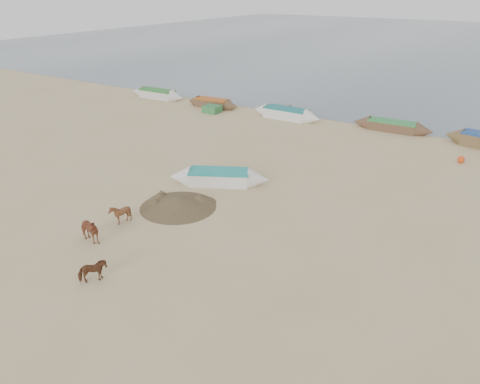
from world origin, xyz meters
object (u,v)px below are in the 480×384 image
object	(u,v)px
calf_front	(120,214)
calf_right	(93,272)
cow_adult	(88,230)
near_canoe	(219,177)

from	to	relation	value
calf_front	calf_right	xyz separation A→B (m)	(2.65, -3.92, -0.04)
cow_adult	calf_right	distance (m)	3.19
near_canoe	calf_right	bearing A→B (deg)	-109.86
calf_front	near_canoe	world-z (taller)	calf_front
near_canoe	cow_adult	bearing A→B (deg)	-125.19
calf_front	near_canoe	size ratio (longest dim) A/B	0.18
cow_adult	calf_front	world-z (taller)	cow_adult
cow_adult	calf_right	size ratio (longest dim) A/B	1.50
calf_right	cow_adult	bearing A→B (deg)	64.08
calf_right	near_canoe	bearing A→B (deg)	19.93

